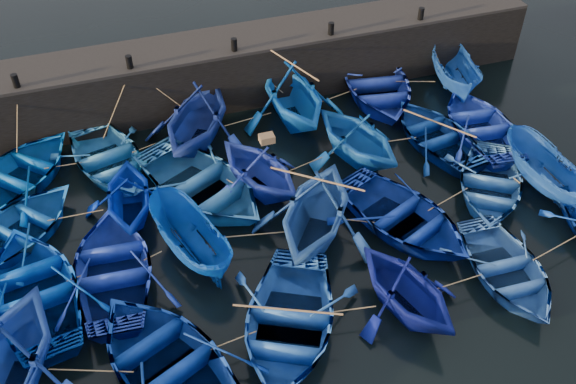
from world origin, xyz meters
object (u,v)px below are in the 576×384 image
object	(u,v)px
boat_20	(3,363)
boat_8	(201,184)
boat_13	(35,289)
wooden_crate	(267,139)
boat_0	(18,174)

from	to	relation	value
boat_20	boat_8	bearing A→B (deg)	64.29
boat_13	wooden_crate	size ratio (longest dim) A/B	10.90
boat_8	boat_13	bearing A→B (deg)	179.63
boat_20	wooden_crate	size ratio (longest dim) A/B	10.00
boat_0	boat_20	xyz separation A→B (m)	(-0.34, -8.48, 0.76)
boat_8	boat_20	size ratio (longest dim) A/B	1.15
boat_0	boat_20	distance (m)	8.52
boat_20	wooden_crate	bearing A→B (deg)	54.16
boat_8	wooden_crate	xyz separation A→B (m)	(2.30, -0.32, 1.62)
boat_8	wooden_crate	bearing A→B (deg)	-35.74
boat_20	wooden_crate	xyz separation A→B (m)	(8.60, 5.50, 0.92)
boat_0	boat_20	bearing A→B (deg)	132.40
boat_13	boat_20	bearing A→B (deg)	67.08
boat_20	wooden_crate	distance (m)	10.25
boat_0	boat_13	distance (m)	5.60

